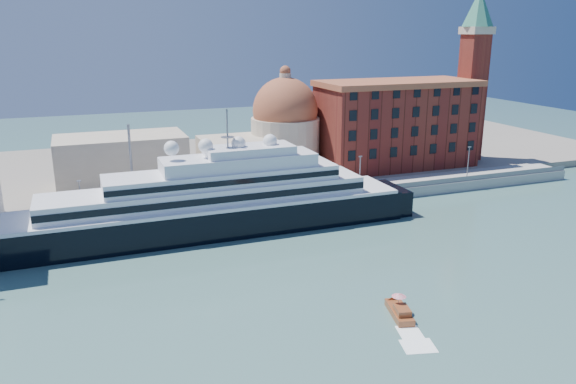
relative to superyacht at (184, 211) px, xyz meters
name	(u,v)px	position (x,y,z in m)	size (l,w,h in m)	color
ground	(284,272)	(11.79, -23.00, -4.83)	(400.00, 400.00, 0.00)	#3A6561
quay	(230,206)	(11.79, 11.00, -3.58)	(180.00, 10.00, 2.50)	gray
land	(192,166)	(11.79, 52.00, -3.83)	(260.00, 72.00, 2.00)	slate
quay_fence	(235,204)	(11.79, 6.50, -1.73)	(180.00, 0.10, 1.20)	slate
superyacht	(184,211)	(0.00, 0.00, 0.00)	(93.61, 12.98, 27.98)	black
service_barge	(76,248)	(-19.89, -1.31, -4.08)	(12.13, 6.84, 2.59)	white
water_taxi	(400,311)	(21.58, -42.33, -4.05)	(3.90, 7.18, 3.24)	brown
warehouse	(396,123)	(63.79, 29.00, 8.96)	(43.00, 19.00, 23.25)	maroon
campanile	(474,65)	(87.79, 29.00, 23.93)	(8.40, 8.40, 47.00)	maroon
church	(228,141)	(18.18, 34.72, 6.08)	(66.00, 18.00, 25.50)	beige
lamp_posts	(170,175)	(-0.88, 9.27, 5.01)	(120.80, 2.40, 18.00)	slate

